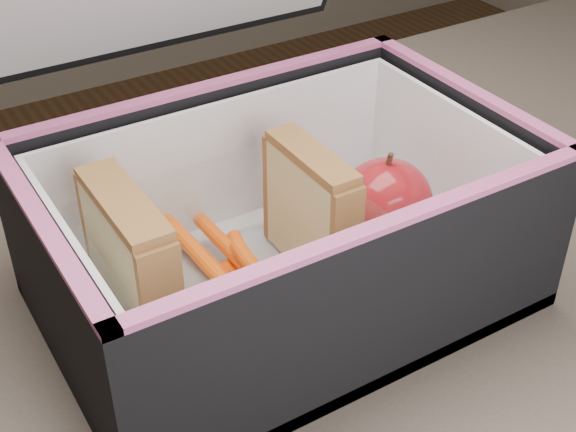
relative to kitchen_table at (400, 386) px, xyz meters
name	(u,v)px	position (x,y,z in m)	size (l,w,h in m)	color
kitchen_table	(400,386)	(0.00, 0.00, 0.00)	(1.20, 0.80, 0.75)	brown
lunch_bag	(279,214)	(-0.08, 0.06, 0.16)	(0.34, 0.32, 0.32)	black
plastic_tub	(227,256)	(-0.12, 0.06, 0.14)	(0.18, 0.13, 0.08)	white
sandwich_left	(132,267)	(-0.19, 0.06, 0.16)	(0.03, 0.10, 0.11)	beige
sandwich_right	(311,210)	(-0.05, 0.06, 0.16)	(0.02, 0.09, 0.10)	beige
carrot_sticks	(233,269)	(-0.11, 0.06, 0.13)	(0.05, 0.15, 0.03)	#F55600
paper_napkin	(382,237)	(0.01, 0.06, 0.11)	(0.07, 0.07, 0.01)	white
red_apple	(386,201)	(0.01, 0.05, 0.15)	(0.08, 0.08, 0.08)	maroon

